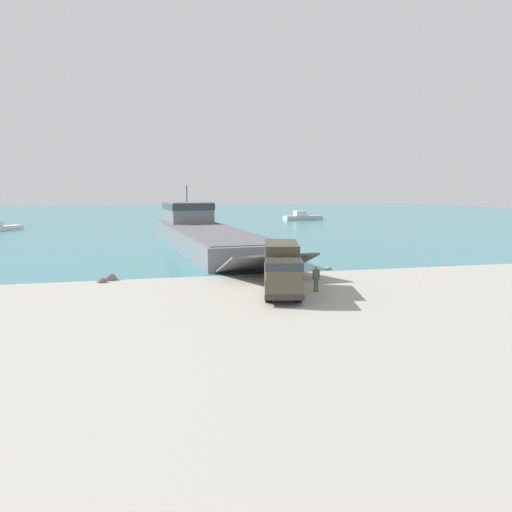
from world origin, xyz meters
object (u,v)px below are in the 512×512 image
Objects in this scene: landing_craft at (201,230)px; soldier_on_ramp at (316,277)px; moored_boat_c at (302,217)px; military_truck at (282,268)px; moored_boat_b at (193,219)px.

landing_craft is 31.67m from soldier_on_ramp.
soldier_on_ramp is 77.75m from moored_boat_c.
military_truck is 4.68× the size of soldier_on_ramp.
military_truck is 0.92× the size of moored_boat_c.
military_truck is at bearing -106.32° from moored_boat_b.
soldier_on_ramp is at bearing -87.34° from landing_craft.
moored_boat_b is (3.89, 43.84, -1.24)m from landing_craft.
landing_craft is at bearing 11.67° from soldier_on_ramp.
landing_craft reaches higher than moored_boat_b.
moored_boat_b is (0.16, 75.28, -0.47)m from soldier_on_ramp.
moored_boat_b is 24.25m from moored_boat_c.
moored_boat_b is 0.88× the size of moored_boat_c.
moored_boat_b is at bearing 80.83° from landing_craft.
soldier_on_ramp is at bearing -104.46° from moored_boat_b.
landing_craft is 44.03m from moored_boat_b.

